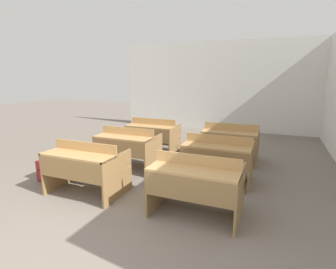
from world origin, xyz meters
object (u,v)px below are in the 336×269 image
at_px(bench_front_left, 85,166).
at_px(bench_second_left, 127,146).
at_px(bench_third_left, 153,134).
at_px(bench_third_right, 230,141).
at_px(bench_second_right, 218,157).
at_px(schoolbag, 49,170).
at_px(bench_front_right, 196,183).

bearing_deg(bench_front_left, bench_second_left, 90.18).
height_order(bench_third_left, bench_third_right, same).
bearing_deg(bench_third_left, bench_second_right, -33.66).
distance_m(bench_third_left, bench_third_right, 1.83).
height_order(bench_front_left, bench_second_left, same).
relative_size(bench_second_right, schoolbag, 3.11).
relative_size(bench_second_left, bench_third_right, 1.00).
relative_size(bench_front_left, bench_third_right, 1.00).
bearing_deg(bench_front_left, bench_front_right, 0.31).
xyz_separation_m(bench_front_left, bench_third_right, (1.80, 2.49, 0.00)).
bearing_deg(bench_third_left, bench_third_right, 0.45).
bearing_deg(bench_third_left, bench_second_left, -88.72).
xyz_separation_m(bench_second_left, bench_third_right, (1.81, 1.24, 0.00)).
height_order(bench_third_left, schoolbag, bench_third_left).
distance_m(bench_third_right, schoolbag, 3.62).
distance_m(bench_second_right, bench_third_right, 1.23).
relative_size(bench_third_left, bench_third_right, 1.00).
relative_size(bench_second_left, schoolbag, 3.11).
relative_size(bench_third_left, schoolbag, 3.11).
height_order(bench_second_right, bench_third_left, same).
bearing_deg(schoolbag, bench_third_left, 67.86).
height_order(bench_front_left, bench_second_right, same).
relative_size(bench_front_right, bench_third_left, 1.00).
bearing_deg(bench_second_right, bench_third_left, 146.34).
xyz_separation_m(bench_second_right, schoolbag, (-2.76, -1.08, -0.27)).
height_order(bench_front_left, bench_third_right, same).
bearing_deg(bench_second_left, bench_second_right, 0.25).
bearing_deg(bench_second_right, schoolbag, -158.54).
bearing_deg(bench_front_right, bench_front_left, -179.69).
xyz_separation_m(bench_second_left, bench_third_left, (-0.03, 1.22, 0.00)).
distance_m(bench_second_right, bench_third_left, 2.19).
distance_m(bench_second_left, schoolbag, 1.47).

